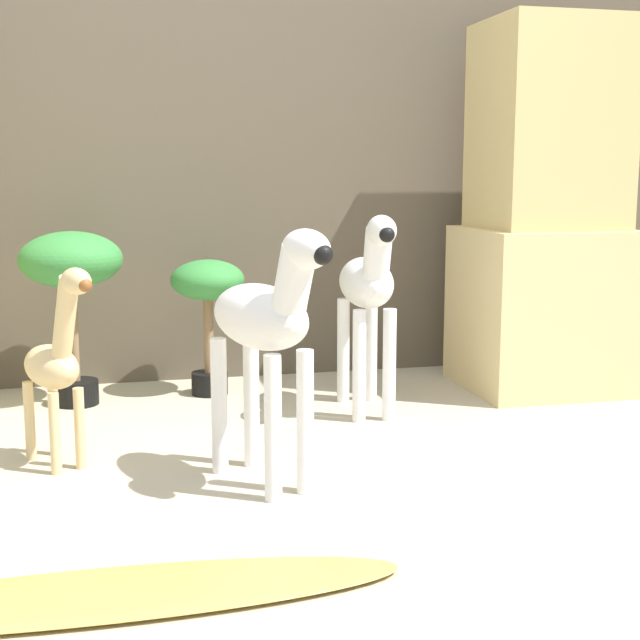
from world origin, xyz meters
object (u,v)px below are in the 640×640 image
zebra_right (368,289)px  potted_palm_back (71,270)px  potted_palm_front (208,294)px  surfboard (89,595)px  zebra_left (267,326)px  giraffe_figurine (56,361)px

zebra_right → potted_palm_back: 1.08m
potted_palm_front → surfboard: (-0.43, -1.65, -0.38)m
zebra_left → giraffe_figurine: bearing=152.2°
potted_palm_front → surfboard: 1.74m
zebra_right → zebra_left: (-0.48, -0.66, 0.00)m
zebra_right → potted_palm_front: bearing=142.0°
potted_palm_front → surfboard: potted_palm_front is taller
potted_palm_front → potted_palm_back: size_ratio=0.82×
giraffe_figurine → surfboard: 0.94m
zebra_left → potted_palm_back: bearing=117.8°
zebra_left → giraffe_figurine: size_ratio=1.20×
potted_palm_front → potted_palm_back: bearing=-175.2°
zebra_right → giraffe_figurine: size_ratio=1.20×
zebra_right → surfboard: size_ratio=0.56×
zebra_right → giraffe_figurine: 1.11m
giraffe_figurine → potted_palm_back: 0.75m
giraffe_figurine → potted_palm_front: 0.93m
surfboard → zebra_left: bearing=51.3°
giraffe_figurine → potted_palm_front: giraffe_figurine is taller
giraffe_figurine → potted_palm_back: size_ratio=0.93×
zebra_left → potted_palm_back: size_ratio=1.11×
potted_palm_front → giraffe_figurine: bearing=-124.2°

